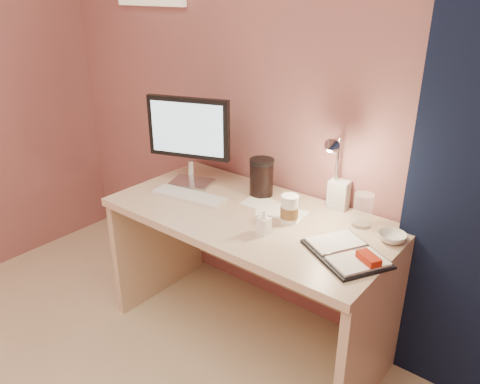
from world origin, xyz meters
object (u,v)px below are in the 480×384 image
Objects in this scene: clear_cup at (363,210)px; desk_lamp at (323,165)px; keyboard at (189,196)px; dark_jar at (262,179)px; desk at (259,247)px; coffee_cup at (289,210)px; planner at (348,253)px; product_box at (339,195)px; bowl at (392,237)px; monitor at (189,134)px; lotion_bottle at (264,222)px.

desk_lamp reaches higher than clear_cup.
dark_jar is (0.27, 0.27, 0.08)m from keyboard.
coffee_cup is (0.20, -0.04, 0.29)m from desk.
desk_lamp is at bearing 165.73° from planner.
dark_jar is (-0.64, 0.27, 0.07)m from planner.
product_box is at bearing 152.57° from planner.
planner reaches higher than bowl.
dark_jar is (-0.56, -0.01, 0.01)m from clear_cup.
planner reaches higher than desk.
desk is 10.50× the size of coffee_cup.
monitor is 4.25× the size of lotion_bottle.
desk is at bearing -165.46° from desk_lamp.
clear_cup is 1.08× the size of product_box.
coffee_cup is at bearing -166.64° from planner.
coffee_cup is at bearing -10.99° from desk.
monitor is 0.75m from desk_lamp.
coffee_cup is 0.16m from lotion_bottle.
coffee_cup is at bearing -164.18° from bowl.
keyboard is 3.30× the size of bowl.
coffee_cup reaches higher than lotion_bottle.
planner is at bearing -63.81° from product_box.
planner is (0.55, -0.14, 0.24)m from desk.
keyboard is 1.02m from bowl.
clear_cup is at bearing 16.52° from desk.
desk is 0.38m from lotion_bottle.
bowl is 0.44m from desk_lamp.
clear_cup is at bearing 162.23° from bowl.
clear_cup reaches higher than coffee_cup.
lotion_bottle reaches higher than desk.
lotion_bottle is 0.42m from dark_jar.
keyboard is at bearing -161.99° from clear_cup.
clear_cup is 0.45m from lotion_bottle.
bowl is at bearing -17.77° from clear_cup.
dark_jar reaches higher than coffee_cup.
keyboard is at bearing -160.07° from desk.
desk_lamp reaches higher than dark_jar.
desk is 0.70m from monitor.
coffee_cup is at bearing -31.13° from dark_jar.
coffee_cup is at bearing -147.24° from clear_cup.
dark_jar is (-0.29, 0.17, 0.02)m from coffee_cup.
desk_lamp is at bearing 172.85° from bowl.
product_box is (0.30, 0.24, 0.30)m from desk.
keyboard is 2.28× the size of dark_jar.
desk is at bearing -164.89° from planner.
monitor is 0.71m from lotion_bottle.
lotion_bottle is at bearing -49.58° from desk.
keyboard is 0.98× the size of planner.
desk_lamp reaches higher than product_box.
coffee_cup reaches higher than bowl.
coffee_cup is 0.26m from desk_lamp.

